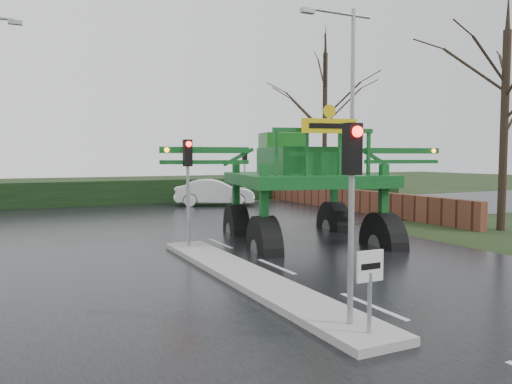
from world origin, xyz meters
name	(u,v)px	position (x,y,z in m)	size (l,w,h in m)	color
ground	(372,307)	(0.00, 0.00, 0.00)	(140.00, 140.00, 0.00)	black
road_main	(200,236)	(0.00, 10.00, 0.00)	(14.00, 80.00, 0.02)	black
road_cross	(158,218)	(0.00, 16.00, 0.01)	(80.00, 12.00, 0.02)	black
median_island	(248,277)	(-1.30, 3.00, 0.09)	(1.20, 10.00, 0.16)	gray
hedge_row	(124,193)	(0.00, 24.00, 0.75)	(44.00, 0.90, 1.50)	black
brick_wall	(337,198)	(10.50, 16.00, 0.60)	(0.40, 20.00, 1.20)	#592D1E
keep_left_sign	(370,278)	(-1.30, -1.50, 1.06)	(0.50, 0.07, 1.35)	gray
traffic_signal_near	(352,180)	(-1.30, -1.01, 2.59)	(0.26, 0.33, 3.52)	gray
traffic_signal_mid	(188,169)	(-1.30, 7.49, 2.59)	(0.26, 0.33, 3.52)	gray
traffic_signal_far	(245,163)	(6.50, 20.01, 2.59)	(0.26, 0.33, 3.52)	gray
street_light_right	(347,94)	(8.19, 12.00, 5.99)	(3.85, 0.30, 10.00)	gray
tree_right_near	(505,101)	(11.50, 6.00, 5.20)	(5.60, 5.60, 9.64)	black
tree_right_far	(325,105)	(13.00, 21.00, 6.50)	(7.00, 7.00, 12.05)	black
crop_sprayer	(262,165)	(0.75, 6.34, 2.72)	(10.12, 7.24, 5.75)	black
white_sedan	(215,206)	(4.79, 20.73, 0.00)	(1.68, 4.83, 1.59)	silver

